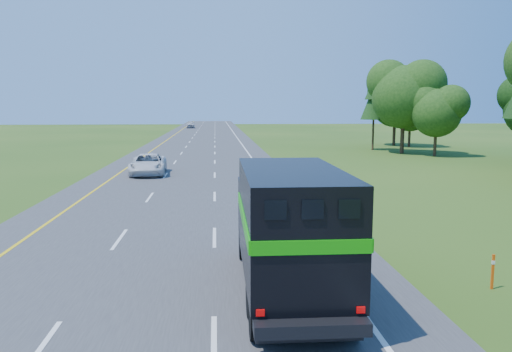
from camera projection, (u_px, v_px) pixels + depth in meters
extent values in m
cube|color=#38383A|center=(196.00, 159.00, 49.02)|extent=(15.00, 260.00, 0.04)
cube|color=yellow|center=(139.00, 159.00, 48.57)|extent=(0.15, 260.00, 0.01)
cube|color=white|center=(252.00, 158.00, 49.46)|extent=(0.15, 260.00, 0.01)
cylinder|color=black|center=(244.00, 243.00, 16.75)|extent=(0.36, 1.09, 1.08)
cylinder|color=black|center=(305.00, 241.00, 16.90)|extent=(0.36, 1.09, 1.08)
cylinder|color=black|center=(254.00, 295.00, 12.09)|extent=(0.36, 1.09, 1.08)
cylinder|color=black|center=(338.00, 293.00, 12.23)|extent=(0.36, 1.09, 1.08)
cylinder|color=black|center=(257.00, 315.00, 10.92)|extent=(0.36, 1.09, 1.08)
cylinder|color=black|center=(350.00, 313.00, 11.07)|extent=(0.36, 1.09, 1.08)
cube|color=black|center=(287.00, 269.00, 13.70)|extent=(2.44, 7.90, 0.28)
cube|color=black|center=(275.00, 208.00, 16.57)|extent=(2.43, 1.80, 1.87)
cube|color=black|center=(273.00, 189.00, 17.39)|extent=(2.17, 0.08, 0.59)
cube|color=black|center=(291.00, 221.00, 12.81)|extent=(2.52, 5.73, 2.71)
cube|color=#12A008|center=(312.00, 247.00, 9.95)|extent=(2.46, 0.06, 0.30)
cube|color=#12A008|center=(243.00, 217.00, 12.71)|extent=(0.10, 5.71, 0.30)
cube|color=#12A008|center=(339.00, 215.00, 12.88)|extent=(0.10, 5.71, 0.30)
cube|color=black|center=(275.00, 210.00, 9.79)|extent=(0.44, 0.04, 0.39)
cube|color=black|center=(313.00, 209.00, 9.85)|extent=(0.44, 0.04, 0.39)
cube|color=black|center=(349.00, 209.00, 9.90)|extent=(0.44, 0.04, 0.39)
cube|color=black|center=(309.00, 339.00, 10.35)|extent=(2.27, 0.14, 0.10)
cube|color=#B20505|center=(260.00, 313.00, 10.07)|extent=(0.18, 0.04, 0.14)
cube|color=#B20505|center=(361.00, 310.00, 10.21)|extent=(0.18, 0.04, 0.14)
imported|color=silver|center=(148.00, 164.00, 37.65)|extent=(2.88, 5.71, 1.55)
imported|color=#ADAEB4|center=(190.00, 125.00, 119.64)|extent=(2.27, 4.91, 1.63)
cube|color=#FE4F0D|center=(493.00, 272.00, 14.03)|extent=(0.07, 0.04, 1.01)
cube|color=white|center=(493.00, 262.00, 13.99)|extent=(0.08, 0.05, 0.11)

